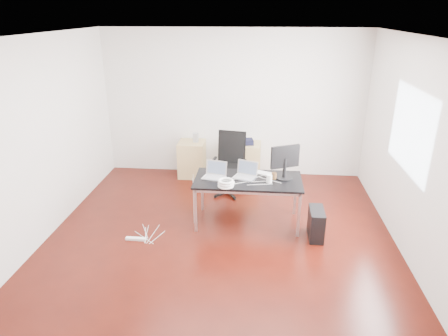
# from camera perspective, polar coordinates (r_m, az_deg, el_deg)

# --- Properties ---
(room_shell) EXTENTS (5.00, 5.00, 5.00)m
(room_shell) POSITION_cam_1_polar(r_m,az_deg,el_deg) (5.35, -0.15, 3.33)
(room_shell) COLOR #340B05
(room_shell) RESTS_ON ground
(desk) EXTENTS (1.60, 0.80, 0.73)m
(desk) POSITION_cam_1_polar(r_m,az_deg,el_deg) (6.00, 3.45, -2.06)
(desk) COLOR black
(desk) RESTS_ON ground
(office_chair) EXTENTS (0.55, 0.57, 1.08)m
(office_chair) POSITION_cam_1_polar(r_m,az_deg,el_deg) (7.06, 0.81, 1.09)
(office_chair) COLOR black
(office_chair) RESTS_ON ground
(filing_cabinet_left) EXTENTS (0.50, 0.50, 0.70)m
(filing_cabinet_left) POSITION_cam_1_polar(r_m,az_deg,el_deg) (7.89, -4.59, 1.31)
(filing_cabinet_left) COLOR tan
(filing_cabinet_left) RESTS_ON ground
(filing_cabinet_right) EXTENTS (0.50, 0.50, 0.70)m
(filing_cabinet_right) POSITION_cam_1_polar(r_m,az_deg,el_deg) (7.79, 3.35, 1.05)
(filing_cabinet_right) COLOR tan
(filing_cabinet_right) RESTS_ON ground
(pc_tower) EXTENTS (0.20, 0.45, 0.44)m
(pc_tower) POSITION_cam_1_polar(r_m,az_deg,el_deg) (5.95, 13.02, -7.75)
(pc_tower) COLOR black
(pc_tower) RESTS_ON ground
(wastebasket) EXTENTS (0.27, 0.27, 0.28)m
(wastebasket) POSITION_cam_1_polar(r_m,az_deg,el_deg) (7.59, 0.19, -1.17)
(wastebasket) COLOR black
(wastebasket) RESTS_ON ground
(power_strip) EXTENTS (0.30, 0.06, 0.04)m
(power_strip) POSITION_cam_1_polar(r_m,az_deg,el_deg) (5.97, -12.47, -9.85)
(power_strip) COLOR white
(power_strip) RESTS_ON ground
(laptop_left) EXTENTS (0.38, 0.33, 0.23)m
(laptop_left) POSITION_cam_1_polar(r_m,az_deg,el_deg) (6.02, -1.32, -0.82)
(laptop_left) COLOR silver
(laptop_left) RESTS_ON desk
(laptop_right) EXTENTS (0.40, 0.35, 0.23)m
(laptop_right) POSITION_cam_1_polar(r_m,az_deg,el_deg) (6.03, 3.13, -0.81)
(laptop_right) COLOR silver
(laptop_right) RESTS_ON desk
(monitor) EXTENTS (0.43, 0.26, 0.51)m
(monitor) POSITION_cam_1_polar(r_m,az_deg,el_deg) (5.97, 8.69, 1.10)
(monitor) COLOR black
(monitor) RESTS_ON desk
(keyboard) EXTENTS (0.46, 0.29, 0.02)m
(keyboard) POSITION_cam_1_polar(r_m,az_deg,el_deg) (6.19, 5.29, -0.70)
(keyboard) COLOR white
(keyboard) RESTS_ON desk
(cup_white) EXTENTS (0.10, 0.10, 0.12)m
(cup_white) POSITION_cam_1_polar(r_m,az_deg,el_deg) (5.87, 6.49, -1.54)
(cup_white) COLOR white
(cup_white) RESTS_ON desk
(cup_brown) EXTENTS (0.09, 0.09, 0.10)m
(cup_brown) POSITION_cam_1_polar(r_m,az_deg,el_deg) (6.00, 7.17, -1.11)
(cup_brown) COLOR #53361C
(cup_brown) RESTS_ON desk
(cable_coil) EXTENTS (0.24, 0.24, 0.11)m
(cable_coil) POSITION_cam_1_polar(r_m,az_deg,el_deg) (5.69, 0.26, -2.21)
(cable_coil) COLOR white
(cable_coil) RESTS_ON desk
(power_adapter) EXTENTS (0.07, 0.07, 0.03)m
(power_adapter) POSITION_cam_1_polar(r_m,az_deg,el_deg) (5.80, 1.14, -2.17)
(power_adapter) COLOR white
(power_adapter) RESTS_ON desk
(speaker) EXTENTS (0.10, 0.09, 0.18)m
(speaker) POSITION_cam_1_polar(r_m,az_deg,el_deg) (7.74, -4.07, 4.35)
(speaker) COLOR #9E9E9E
(speaker) RESTS_ON filing_cabinet_left
(navy_garment) EXTENTS (0.34, 0.29, 0.09)m
(navy_garment) POSITION_cam_1_polar(r_m,az_deg,el_deg) (7.63, 3.04, 3.77)
(navy_garment) COLOR black
(navy_garment) RESTS_ON filing_cabinet_right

